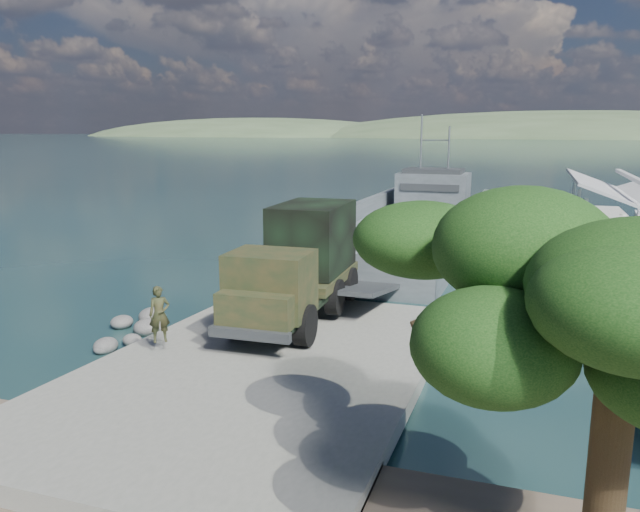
# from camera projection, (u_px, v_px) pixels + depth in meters

# --- Properties ---
(ground) EXTENTS (1400.00, 1400.00, 0.00)m
(ground) POSITION_uv_depth(u_px,v_px,m) (279.00, 362.00, 21.19)
(ground) COLOR #1A3C3F
(ground) RESTS_ON ground
(boat_ramp) EXTENTS (10.00, 18.00, 0.50)m
(boat_ramp) POSITION_uv_depth(u_px,v_px,m) (267.00, 366.00, 20.21)
(boat_ramp) COLOR slate
(boat_ramp) RESTS_ON ground
(shoreline_rocks) EXTENTS (3.20, 5.60, 0.90)m
(shoreline_rocks) POSITION_uv_depth(u_px,v_px,m) (132.00, 339.00, 23.60)
(shoreline_rocks) COLOR #4C4C4A
(shoreline_rocks) RESTS_ON ground
(distant_headlands) EXTENTS (1000.00, 240.00, 48.00)m
(distant_headlands) POSITION_uv_depth(u_px,v_px,m) (587.00, 138.00, 525.27)
(distant_headlands) COLOR #3F5535
(distant_headlands) RESTS_ON ground
(pier) EXTENTS (6.40, 44.00, 6.10)m
(pier) POSITION_uv_depth(u_px,v_px,m) (628.00, 244.00, 34.21)
(pier) COLOR #A3A49A
(pier) RESTS_ON ground
(landing_craft) EXTENTS (8.83, 32.60, 9.63)m
(landing_craft) POSITION_uv_depth(u_px,v_px,m) (408.00, 235.00, 41.80)
(landing_craft) COLOR #444E50
(landing_craft) RESTS_ON ground
(military_truck) EXTENTS (3.27, 9.33, 4.28)m
(military_truck) POSITION_uv_depth(u_px,v_px,m) (300.00, 263.00, 24.43)
(military_truck) COLOR black
(military_truck) RESTS_ON boat_ramp
(soldier) EXTENTS (0.82, 0.78, 1.88)m
(soldier) POSITION_uv_depth(u_px,v_px,m) (160.00, 326.00, 20.52)
(soldier) COLOR #1F301A
(soldier) RESTS_ON boat_ramp
(overhang_tree) EXTENTS (7.59, 6.99, 6.89)m
(overhang_tree) POSITION_uv_depth(u_px,v_px,m) (585.00, 282.00, 9.42)
(overhang_tree) COLOR #342714
(overhang_tree) RESTS_ON ground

